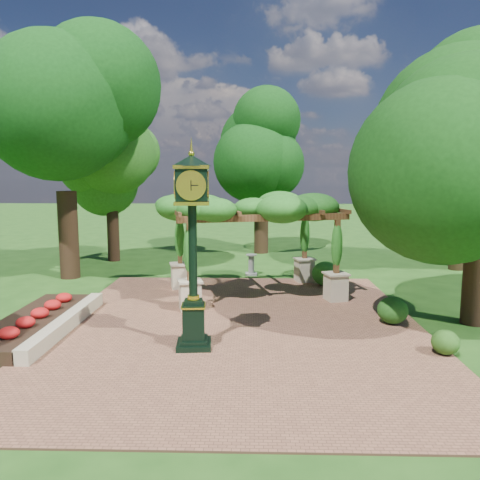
{
  "coord_description": "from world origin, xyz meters",
  "views": [
    {
      "loc": [
        0.38,
        -11.46,
        4.09
      ],
      "look_at": [
        0.0,
        2.5,
        2.2
      ],
      "focal_mm": 35.0,
      "sensor_mm": 36.0,
      "label": 1
    }
  ],
  "objects": [
    {
      "name": "shrub_back",
      "position": [
        3.12,
        5.76,
        0.5
      ],
      "size": [
        1.28,
        1.28,
        0.91
      ],
      "primitive_type": "ellipsoid",
      "rotation": [
        0.0,
        0.0,
        -0.31
      ],
      "color": "#24611C",
      "rests_on": "brick_plaza"
    },
    {
      "name": "ground",
      "position": [
        0.0,
        0.0,
        0.0
      ],
      "size": [
        120.0,
        120.0,
        0.0
      ],
      "primitive_type": "plane",
      "color": "#1E4714",
      "rests_on": "ground"
    },
    {
      "name": "tree_north",
      "position": [
        0.85,
        13.58,
        5.77
      ],
      "size": [
        4.52,
        4.52,
        8.43
      ],
      "color": "#352315",
      "rests_on": "ground"
    },
    {
      "name": "shrub_front",
      "position": [
        4.82,
        -1.02,
        0.32
      ],
      "size": [
        0.76,
        0.76,
        0.56
      ],
      "primitive_type": "ellipsoid",
      "rotation": [
        0.0,
        0.0,
        0.24
      ],
      "color": "#254F16",
      "rests_on": "brick_plaza"
    },
    {
      "name": "tree_west_far",
      "position": [
        -6.42,
        10.99,
        4.4
      ],
      "size": [
        3.54,
        3.54,
        6.42
      ],
      "color": "black",
      "rests_on": "ground"
    },
    {
      "name": "pedestal_clock",
      "position": [
        -1.02,
        -0.71,
        2.78
      ],
      "size": [
        0.98,
        0.98,
        4.64
      ],
      "rotation": [
        0.0,
        0.0,
        0.08
      ],
      "color": "black",
      "rests_on": "brick_plaza"
    },
    {
      "name": "brick_plaza",
      "position": [
        0.0,
        1.0,
        0.02
      ],
      "size": [
        10.0,
        12.0,
        0.04
      ],
      "primitive_type": "cube",
      "color": "brown",
      "rests_on": "ground"
    },
    {
      "name": "tree_west_near",
      "position": [
        -7.05,
        7.07,
        6.25
      ],
      "size": [
        5.3,
        5.3,
        9.1
      ],
      "color": "#372216",
      "rests_on": "ground"
    },
    {
      "name": "pergola",
      "position": [
        0.43,
        4.49,
        2.89
      ],
      "size": [
        6.29,
        4.79,
        3.52
      ],
      "rotation": [
        0.0,
        0.0,
        0.26
      ],
      "color": "beige",
      "rests_on": "brick_plaza"
    },
    {
      "name": "border_wall",
      "position": [
        -4.6,
        0.5,
        0.2
      ],
      "size": [
        0.35,
        5.0,
        0.4
      ],
      "primitive_type": "cube",
      "color": "#C6B793",
      "rests_on": "ground"
    },
    {
      "name": "flower_bed",
      "position": [
        -5.5,
        0.5,
        0.18
      ],
      "size": [
        1.5,
        5.0,
        0.36
      ],
      "primitive_type": "cube",
      "color": "red",
      "rests_on": "ground"
    },
    {
      "name": "sundial",
      "position": [
        0.33,
        7.8,
        0.39
      ],
      "size": [
        0.49,
        0.49,
        0.88
      ],
      "rotation": [
        0.0,
        0.0,
        -0.01
      ],
      "color": "gray",
      "rests_on": "ground"
    },
    {
      "name": "tree_east_far",
      "position": [
        9.44,
        9.22,
        6.2
      ],
      "size": [
        4.83,
        4.83,
        9.01
      ],
      "color": "black",
      "rests_on": "ground"
    },
    {
      "name": "shrub_mid",
      "position": [
        4.28,
        1.24,
        0.42
      ],
      "size": [
        0.96,
        0.96,
        0.75
      ],
      "primitive_type": "ellipsoid",
      "rotation": [
        0.0,
        0.0,
        0.16
      ],
      "color": "#1D4C15",
      "rests_on": "brick_plaza"
    }
  ]
}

